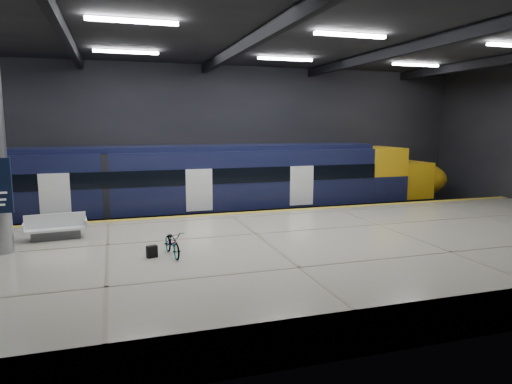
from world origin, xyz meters
name	(u,v)px	position (x,y,z in m)	size (l,w,h in m)	color
ground	(248,256)	(0.00, 0.00, 0.00)	(30.00, 30.00, 0.00)	black
room_shell	(247,103)	(0.00, 0.00, 5.72)	(30.10, 16.10, 8.05)	black
platform	(269,261)	(0.00, -2.50, 0.55)	(30.00, 11.00, 1.10)	#B4AD98
safety_strip	(230,214)	(0.00, 2.75, 1.11)	(30.00, 0.40, 0.01)	gold
rails	(216,224)	(0.00, 5.50, 0.08)	(30.00, 1.52, 0.16)	gray
train	(168,186)	(-2.27, 5.50, 2.06)	(29.40, 2.84, 3.79)	black
bench	(56,230)	(-6.66, 0.31, 1.41)	(2.05, 1.00, 0.88)	#595B60
bicycle	(172,243)	(-3.15, -2.85, 1.48)	(0.51, 1.46, 0.77)	#99999E
pannier_bag	(152,252)	(-3.75, -2.85, 1.28)	(0.30, 0.18, 0.35)	black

